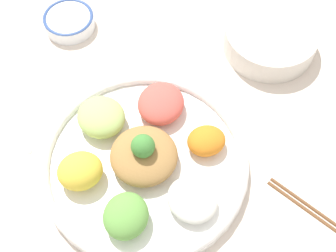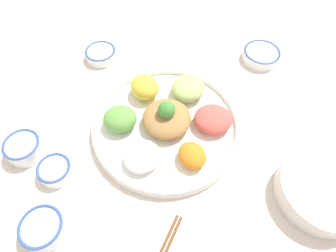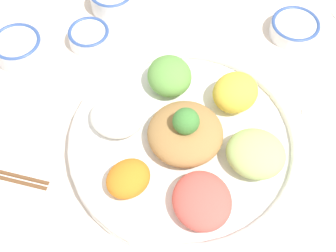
{
  "view_description": "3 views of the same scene",
  "coord_description": "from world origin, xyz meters",
  "px_view_note": "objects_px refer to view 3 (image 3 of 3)",
  "views": [
    {
      "loc": [
        0.09,
        -0.42,
        0.84
      ],
      "look_at": [
        0.04,
        0.01,
        0.1
      ],
      "focal_mm": 50.0,
      "sensor_mm": 36.0,
      "label": 1
    },
    {
      "loc": [
        0.42,
        -0.08,
        0.66
      ],
      "look_at": [
        0.05,
        -0.03,
        0.08
      ],
      "focal_mm": 30.0,
      "sensor_mm": 36.0,
      "label": 2
    },
    {
      "loc": [
        0.16,
        0.34,
        0.73
      ],
      "look_at": [
        0.02,
        -0.05,
        0.05
      ],
      "focal_mm": 50.0,
      "sensor_mm": 36.0,
      "label": 3
    }
  ],
  "objects_px": {
    "sauce_bowl_red": "(18,47)",
    "sauce_bowl_far": "(295,27)",
    "salad_platter": "(186,139)",
    "rice_bowl_plain": "(89,36)"
  },
  "relations": [
    {
      "from": "salad_platter",
      "to": "sauce_bowl_red",
      "type": "bearing_deg",
      "value": -52.05
    },
    {
      "from": "rice_bowl_plain",
      "to": "sauce_bowl_far",
      "type": "bearing_deg",
      "value": 163.82
    },
    {
      "from": "salad_platter",
      "to": "sauce_bowl_far",
      "type": "xyz_separation_m",
      "value": [
        -0.31,
        -0.18,
        -0.01
      ]
    },
    {
      "from": "sauce_bowl_far",
      "to": "salad_platter",
      "type": "bearing_deg",
      "value": 30.06
    },
    {
      "from": "salad_platter",
      "to": "rice_bowl_plain",
      "type": "xyz_separation_m",
      "value": [
        0.1,
        -0.29,
        -0.01
      ]
    },
    {
      "from": "salad_platter",
      "to": "sauce_bowl_red",
      "type": "relative_size",
      "value": 4.24
    },
    {
      "from": "rice_bowl_plain",
      "to": "sauce_bowl_far",
      "type": "height_order",
      "value": "rice_bowl_plain"
    },
    {
      "from": "salad_platter",
      "to": "rice_bowl_plain",
      "type": "height_order",
      "value": "salad_platter"
    },
    {
      "from": "sauce_bowl_far",
      "to": "sauce_bowl_red",
      "type": "bearing_deg",
      "value": -13.43
    },
    {
      "from": "sauce_bowl_red",
      "to": "sauce_bowl_far",
      "type": "relative_size",
      "value": 0.97
    }
  ]
}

